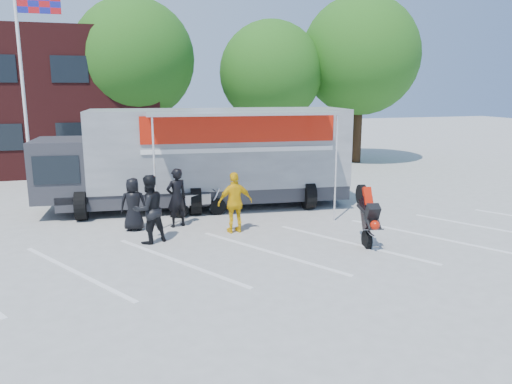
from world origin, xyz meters
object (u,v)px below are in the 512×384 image
tree_right (360,56)px  spectator_hivis (235,203)px  parked_motorcycle (199,216)px  spectator_leather_a (133,204)px  spectator_leather_b (177,198)px  spectator_leather_c (149,209)px  tree_mid (271,73)px  transporter_truck (207,206)px  tree_left (134,60)px  stunt_bike_rider (360,241)px  flagpole (28,64)px

tree_right → spectator_hivis: 16.13m
parked_motorcycle → spectator_leather_a: 2.53m
spectator_leather_b → spectator_leather_c: bearing=36.8°
tree_right → spectator_leather_a: bearing=-141.6°
tree_mid → transporter_truck: 11.22m
spectator_leather_b → transporter_truck: bearing=-140.3°
transporter_truck → spectator_hivis: spectator_hivis is taller
transporter_truck → spectator_leather_b: bearing=-115.8°
tree_left → spectator_leather_b: 12.72m
tree_right → spectator_leather_b: size_ratio=5.01×
spectator_leather_c → tree_right: bearing=-161.0°
tree_right → transporter_truck: tree_right is taller
spectator_leather_c → spectator_leather_a: bearing=-100.2°
tree_mid → transporter_truck: tree_mid is taller
tree_right → spectator_hivis: bearing=-131.7°
tree_mid → spectator_leather_a: tree_mid is taller
spectator_leather_b → spectator_leather_c: (-0.96, -1.39, 0.04)m
tree_mid → stunt_bike_rider: bearing=-98.6°
tree_right → stunt_bike_rider: (-7.09, -13.34, -5.88)m
tree_mid → spectator_leather_b: (-6.74, -10.84, -4.03)m
spectator_leather_b → spectator_leather_a: bearing=-18.0°
tree_right → spectator_hivis: (-10.20, -11.47, -4.98)m
flagpole → spectator_hivis: 10.12m
tree_mid → spectator_leather_c: tree_mid is taller
tree_left → spectator_leather_b: bearing=-88.8°
tree_left → spectator_hivis: (1.80, -12.97, -4.66)m
parked_motorcycle → tree_left: bearing=5.2°
parked_motorcycle → spectator_leather_a: bearing=114.5°
transporter_truck → spectator_leather_c: 4.48m
parked_motorcycle → spectator_hivis: size_ratio=1.04×
spectator_leather_b → tree_left: bearing=-107.4°
tree_mid → parked_motorcycle: bearing=-120.9°
spectator_leather_b → parked_motorcycle: bearing=-149.5°
spectator_leather_b → spectator_hivis: 1.92m
tree_mid → tree_right: size_ratio=0.84×
tree_left → spectator_leather_c: size_ratio=4.55×
tree_left → stunt_bike_rider: tree_left is taller
flagpole → spectator_leather_a: size_ratio=5.01×
parked_motorcycle → spectator_hivis: (0.67, -2.14, 0.90)m
tree_mid → spectator_hivis: tree_mid is taller
spectator_leather_b → spectator_leather_c: spectator_leather_c is taller
flagpole → spectator_leather_b: bearing=-52.4°
tree_right → parked_motorcycle: 15.48m
transporter_truck → parked_motorcycle: 1.39m
tree_right → spectator_leather_a: 17.40m
tree_mid → spectator_hivis: size_ratio=4.26×
tree_right → parked_motorcycle: (-10.87, -9.32, -5.88)m
tree_right → spectator_leather_c: (-12.70, -11.73, -4.93)m
parked_motorcycle → spectator_leather_a: size_ratio=1.17×
parked_motorcycle → spectator_leather_b: size_ratio=1.03×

